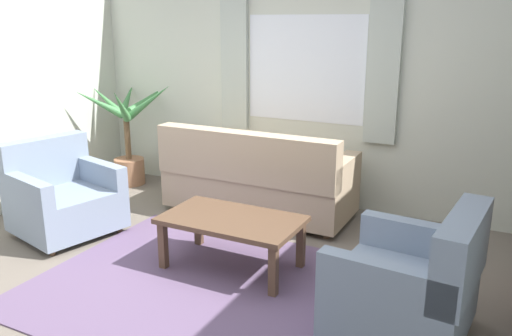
# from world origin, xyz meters

# --- Properties ---
(ground_plane) EXTENTS (6.24, 6.24, 0.00)m
(ground_plane) POSITION_xyz_m (0.00, 0.00, 0.00)
(ground_plane) COLOR #6B6056
(wall_back) EXTENTS (5.32, 0.12, 2.60)m
(wall_back) POSITION_xyz_m (0.00, 2.26, 1.30)
(wall_back) COLOR beige
(wall_back) RESTS_ON ground_plane
(window_with_curtains) EXTENTS (1.98, 0.07, 1.40)m
(window_with_curtains) POSITION_xyz_m (0.00, 2.18, 1.45)
(window_with_curtains) COLOR white
(area_rug) EXTENTS (2.31, 2.08, 0.01)m
(area_rug) POSITION_xyz_m (0.00, 0.00, 0.01)
(area_rug) COLOR #604C6B
(area_rug) RESTS_ON ground_plane
(couch) EXTENTS (1.90, 0.82, 0.92)m
(couch) POSITION_xyz_m (-0.24, 1.54, 0.37)
(couch) COLOR tan
(couch) RESTS_ON ground_plane
(armchair_left) EXTENTS (1.00, 1.01, 0.88)m
(armchair_left) POSITION_xyz_m (-1.65, 0.31, 0.35)
(armchair_left) COLOR gray
(armchair_left) RESTS_ON ground_plane
(armchair_right) EXTENTS (0.89, 0.91, 0.88)m
(armchair_right) POSITION_xyz_m (1.60, 0.06, 0.35)
(armchair_right) COLOR gray
(armchair_right) RESTS_ON ground_plane
(coffee_table) EXTENTS (1.10, 0.64, 0.44)m
(coffee_table) POSITION_xyz_m (0.13, 0.38, 0.38)
(coffee_table) COLOR brown
(coffee_table) RESTS_ON ground_plane
(potted_plant) EXTENTS (1.18, 1.09, 1.27)m
(potted_plant) POSITION_xyz_m (-2.11, 1.80, 0.56)
(potted_plant) COLOR #9E6B4C
(potted_plant) RESTS_ON ground_plane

